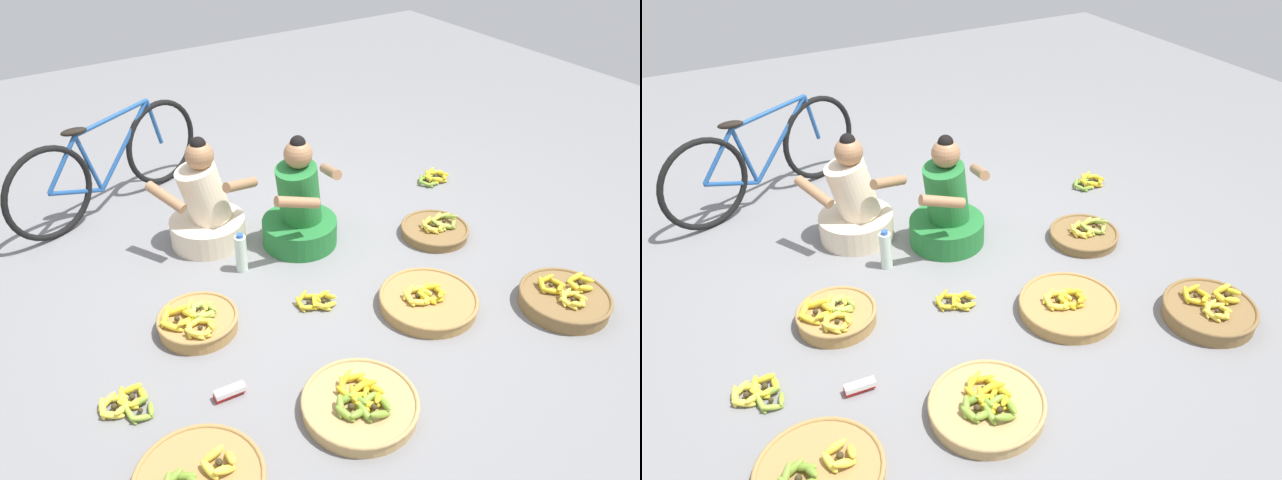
{
  "view_description": "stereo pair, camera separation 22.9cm",
  "coord_description": "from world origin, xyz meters",
  "views": [
    {
      "loc": [
        -1.7,
        -2.86,
        2.45
      ],
      "look_at": [
        0.0,
        -0.2,
        0.35
      ],
      "focal_mm": 35.16,
      "sensor_mm": 36.0,
      "label": 1
    },
    {
      "loc": [
        -1.5,
        -2.98,
        2.45
      ],
      "look_at": [
        0.0,
        -0.2,
        0.35
      ],
      "focal_mm": 35.16,
      "sensor_mm": 36.0,
      "label": 2
    }
  ],
  "objects": [
    {
      "name": "banana_basket_mid_right",
      "position": [
        0.44,
        -0.73,
        0.05
      ],
      "size": [
        0.6,
        0.6,
        0.15
      ],
      "color": "#A87F47",
      "rests_on": "ground"
    },
    {
      "name": "banana_basket_mid_left",
      "position": [
        -0.82,
        -0.17,
        0.06
      ],
      "size": [
        0.47,
        0.47,
        0.17
      ],
      "color": "#A87F47",
      "rests_on": "ground"
    },
    {
      "name": "ground_plane",
      "position": [
        0.0,
        0.0,
        0.0
      ],
      "size": [
        10.0,
        10.0,
        0.0
      ],
      "primitive_type": "plane",
      "color": "slate"
    },
    {
      "name": "vendor_woman_front",
      "position": [
        0.15,
        0.3,
        0.26
      ],
      "size": [
        0.64,
        0.52,
        0.81
      ],
      "color": "#237233",
      "rests_on": "ground"
    },
    {
      "name": "loose_bananas_back_right",
      "position": [
        -1.36,
        -0.52,
        0.03
      ],
      "size": [
        0.27,
        0.26,
        0.08
      ],
      "color": "#8CAD38",
      "rests_on": "ground"
    },
    {
      "name": "bicycle_leaning",
      "position": [
        -0.78,
        1.48,
        0.36
      ],
      "size": [
        1.6,
        0.67,
        0.73
      ],
      "color": "black",
      "rests_on": "ground"
    },
    {
      "name": "banana_basket_front_left",
      "position": [
        -0.38,
        -1.17,
        0.05
      ],
      "size": [
        0.59,
        0.59,
        0.15
      ],
      "color": "tan",
      "rests_on": "ground"
    },
    {
      "name": "loose_bananas_front_right",
      "position": [
        1.55,
        0.49,
        0.03
      ],
      "size": [
        0.31,
        0.23,
        0.09
      ],
      "color": "olive",
      "rests_on": "ground"
    },
    {
      "name": "packet_carton_stack",
      "position": [
        -0.89,
        -0.73,
        0.03
      ],
      "size": [
        0.16,
        0.07,
        0.06
      ],
      "color": "red",
      "rests_on": "ground"
    },
    {
      "name": "banana_basket_near_vendor",
      "position": [
        1.14,
        -1.17,
        0.06
      ],
      "size": [
        0.55,
        0.55,
        0.16
      ],
      "color": "brown",
      "rests_on": "ground"
    },
    {
      "name": "banana_basket_back_left",
      "position": [
        1.01,
        -0.14,
        0.04
      ],
      "size": [
        0.48,
        0.48,
        0.14
      ],
      "color": "brown",
      "rests_on": "ground"
    },
    {
      "name": "vendor_woman_behind",
      "position": [
        -0.38,
        0.65,
        0.25
      ],
      "size": [
        0.73,
        0.52,
        0.79
      ],
      "color": "beige",
      "rests_on": "ground"
    },
    {
      "name": "loose_bananas_back_center",
      "position": [
        -0.12,
        -0.35,
        0.03
      ],
      "size": [
        0.25,
        0.23,
        0.08
      ],
      "color": "gold",
      "rests_on": "ground"
    },
    {
      "name": "water_bottle",
      "position": [
        -0.34,
        0.22,
        0.13
      ],
      "size": [
        0.08,
        0.08,
        0.28
      ],
      "color": "silver",
      "rests_on": "ground"
    }
  ]
}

